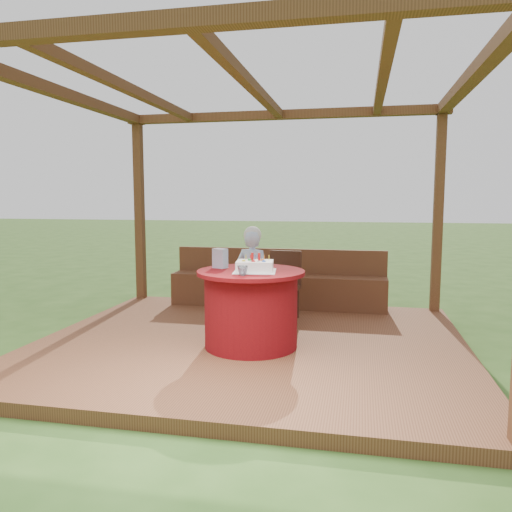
{
  "coord_description": "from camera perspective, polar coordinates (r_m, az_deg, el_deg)",
  "views": [
    {
      "loc": [
        1.12,
        -5.11,
        1.64
      ],
      "look_at": [
        0.0,
        0.25,
        1.0
      ],
      "focal_mm": 35.0,
      "sensor_mm": 36.0,
      "label": 1
    }
  ],
  "objects": [
    {
      "name": "chair",
      "position": [
        6.29,
        3.18,
        -3.0
      ],
      "size": [
        0.44,
        0.44,
        0.85
      ],
      "color": "#3D2013",
      "rests_on": "deck"
    },
    {
      "name": "bench",
      "position": [
        7.03,
        2.46,
        -3.63
      ],
      "size": [
        3.0,
        0.42,
        0.8
      ],
      "color": "brown",
      "rests_on": "deck"
    },
    {
      "name": "gift_bag",
      "position": [
        5.22,
        -4.12,
        -0.27
      ],
      "size": [
        0.17,
        0.14,
        0.2
      ],
      "primitive_type": "cube",
      "rotation": [
        0.0,
        0.0,
        -0.37
      ],
      "color": "#C881A9",
      "rests_on": "table"
    },
    {
      "name": "deck",
      "position": [
        5.46,
        -0.55,
        -10.14
      ],
      "size": [
        4.5,
        4.0,
        0.12
      ],
      "primitive_type": "cube",
      "color": "brown",
      "rests_on": "ground"
    },
    {
      "name": "ground",
      "position": [
        5.48,
        -0.55,
        -10.74
      ],
      "size": [
        60.0,
        60.0,
        0.0
      ],
      "primitive_type": "plane",
      "color": "#2F551C",
      "rests_on": "ground"
    },
    {
      "name": "elderly_woman",
      "position": [
        5.94,
        -0.4,
        -2.19
      ],
      "size": [
        0.46,
        0.34,
        1.19
      ],
      "color": "#AACEFC",
      "rests_on": "deck"
    },
    {
      "name": "pergola",
      "position": [
        5.29,
        -0.58,
        15.02
      ],
      "size": [
        4.5,
        4.0,
        2.72
      ],
      "color": "brown",
      "rests_on": "deck"
    },
    {
      "name": "drinking_glass",
      "position": [
        4.71,
        -1.54,
        -1.67
      ],
      "size": [
        0.12,
        0.12,
        0.09
      ],
      "primitive_type": "imported",
      "rotation": [
        0.0,
        0.0,
        0.18
      ],
      "color": "white",
      "rests_on": "table"
    },
    {
      "name": "birthday_cake",
      "position": [
        4.95,
        -0.13,
        -1.15
      ],
      "size": [
        0.46,
        0.46,
        0.18
      ],
      "color": "white",
      "rests_on": "table"
    },
    {
      "name": "table",
      "position": [
        5.11,
        -0.58,
        -5.97
      ],
      "size": [
        1.09,
        1.09,
        0.79
      ],
      "color": "maroon",
      "rests_on": "deck"
    }
  ]
}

